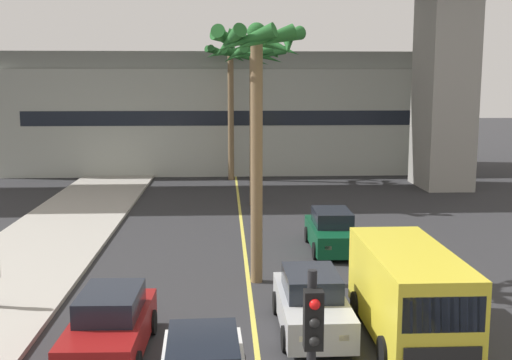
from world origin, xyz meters
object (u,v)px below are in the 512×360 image
delivery_van (408,292)px  palm_tree_far_median (230,69)px  car_queue_fourth (332,232)px  palm_tree_mid_median (256,72)px  car_queue_third (110,326)px  palm_tree_near_median (254,78)px  car_queue_front (312,304)px

delivery_van → palm_tree_far_median: (-4.20, 26.86, 6.01)m
car_queue_fourth → palm_tree_far_median: size_ratio=0.46×
palm_tree_far_median → palm_tree_mid_median: bearing=-88.5°
car_queue_third → car_queue_fourth: (6.96, 9.30, 0.00)m
palm_tree_near_median → palm_tree_mid_median: size_ratio=1.01×
car_queue_front → car_queue_fourth: (1.91, 8.00, 0.00)m
car_queue_front → delivery_van: size_ratio=0.78×
car_queue_fourth → palm_tree_mid_median: palm_tree_mid_median is taller
palm_tree_mid_median → palm_tree_far_median: bearing=91.5°
car_queue_third → palm_tree_near_median: 19.98m
car_queue_third → palm_tree_far_median: bearing=83.3°
car_queue_third → palm_tree_far_median: 28.31m
car_queue_front → palm_tree_near_median: bearing=92.4°
palm_tree_near_median → palm_tree_far_median: (-1.12, 8.79, 0.58)m
delivery_van → palm_tree_far_median: bearing=98.9°
car_queue_front → palm_tree_far_median: palm_tree_far_median is taller
car_queue_third → palm_tree_near_median: size_ratio=0.49×
car_queue_third → palm_tree_far_median: (3.20, 27.35, 6.58)m
palm_tree_near_median → palm_tree_far_median: palm_tree_far_median is taller
car_queue_front → palm_tree_mid_median: 7.49m
delivery_van → palm_tree_mid_median: size_ratio=0.63×
car_queue_front → palm_tree_far_median: bearing=94.1°
car_queue_third → palm_tree_mid_median: bearing=55.1°
car_queue_front → delivery_van: bearing=-19.0°
car_queue_third → palm_tree_near_median: palm_tree_near_median is taller
delivery_van → palm_tree_near_median: 19.12m
car_queue_front → car_queue_third: same height
palm_tree_mid_median → palm_tree_far_median: 21.93m
car_queue_front → palm_tree_mid_median: size_ratio=0.49×
delivery_van → car_queue_front: bearing=161.0°
car_queue_third → palm_tree_mid_median: size_ratio=0.50×
palm_tree_near_median → palm_tree_mid_median: palm_tree_near_median is taller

